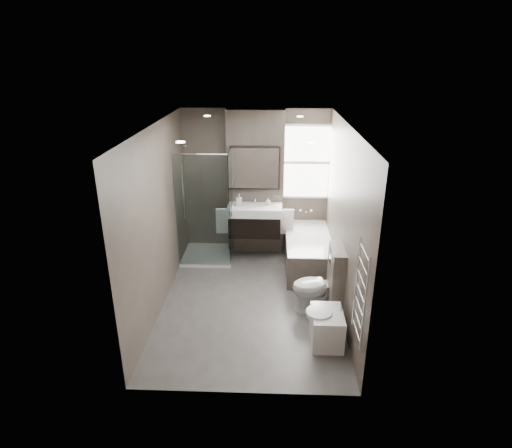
{
  "coord_description": "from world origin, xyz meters",
  "views": [
    {
      "loc": [
        0.29,
        -5.56,
        3.5
      ],
      "look_at": [
        0.07,
        0.15,
        1.18
      ],
      "focal_mm": 30.0,
      "sensor_mm": 36.0,
      "label": 1
    }
  ],
  "objects_px": {
    "bathtub": "(308,251)",
    "vanity": "(255,220)",
    "bidet": "(326,327)",
    "toilet": "(318,286)"
  },
  "relations": [
    {
      "from": "bathtub",
      "to": "bidet",
      "type": "xyz_separation_m",
      "value": [
        0.09,
        -2.07,
        -0.08
      ]
    },
    {
      "from": "bathtub",
      "to": "toilet",
      "type": "height_order",
      "value": "toilet"
    },
    {
      "from": "bathtub",
      "to": "toilet",
      "type": "bearing_deg",
      "value": -88.01
    },
    {
      "from": "vanity",
      "to": "bidet",
      "type": "bearing_deg",
      "value": -67.02
    },
    {
      "from": "vanity",
      "to": "bidet",
      "type": "distance_m",
      "value": 2.65
    },
    {
      "from": "bathtub",
      "to": "bidet",
      "type": "height_order",
      "value": "bathtub"
    },
    {
      "from": "bathtub",
      "to": "toilet",
      "type": "distance_m",
      "value": 1.3
    },
    {
      "from": "toilet",
      "to": "vanity",
      "type": "bearing_deg",
      "value": -161.98
    },
    {
      "from": "vanity",
      "to": "bidet",
      "type": "xyz_separation_m",
      "value": [
        1.01,
        -2.39,
        -0.51
      ]
    },
    {
      "from": "bathtub",
      "to": "vanity",
      "type": "bearing_deg",
      "value": 160.63
    }
  ]
}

